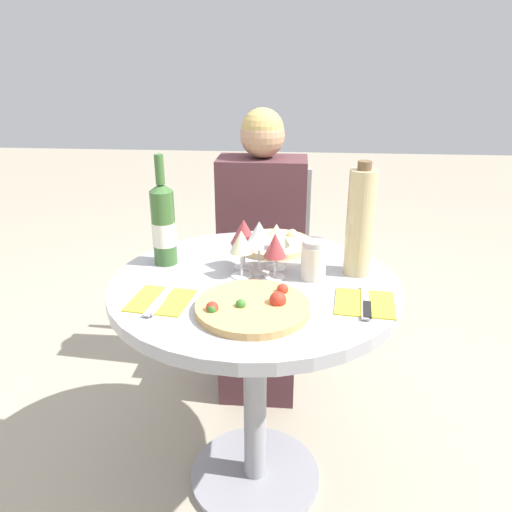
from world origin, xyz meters
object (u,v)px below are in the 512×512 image
(dining_table, at_px, (255,328))
(pizza_large, at_px, (253,307))
(chair_behind_diner, at_px, (263,274))
(tall_carafe, at_px, (360,222))
(seated_diner, at_px, (261,269))
(wine_bottle, at_px, (163,224))

(dining_table, xyz_separation_m, pizza_large, (0.01, -0.18, 0.17))
(chair_behind_diner, height_order, pizza_large, chair_behind_diner)
(tall_carafe, bearing_deg, chair_behind_diner, 115.48)
(pizza_large, bearing_deg, seated_diner, 92.91)
(pizza_large, xyz_separation_m, wine_bottle, (-0.29, 0.29, 0.11))
(seated_diner, xyz_separation_m, wine_bottle, (-0.25, -0.50, 0.36))
(wine_bottle, height_order, tall_carafe, wine_bottle)
(tall_carafe, bearing_deg, wine_bottle, 177.35)
(chair_behind_diner, xyz_separation_m, wine_bottle, (-0.25, -0.65, 0.44))
(dining_table, distance_m, seated_diner, 0.61)
(seated_diner, height_order, wine_bottle, seated_diner)
(dining_table, height_order, wine_bottle, wine_bottle)
(wine_bottle, xyz_separation_m, tall_carafe, (0.57, -0.03, 0.03))
(dining_table, bearing_deg, wine_bottle, 160.07)
(wine_bottle, relative_size, tall_carafe, 1.01)
(chair_behind_diner, bearing_deg, wine_bottle, 68.52)
(seated_diner, bearing_deg, pizza_large, 92.91)
(dining_table, relative_size, seated_diner, 0.72)
(wine_bottle, bearing_deg, seated_diner, 63.24)
(seated_diner, distance_m, wine_bottle, 0.67)
(dining_table, relative_size, pizza_large, 2.87)
(pizza_large, xyz_separation_m, tall_carafe, (0.28, 0.26, 0.14))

